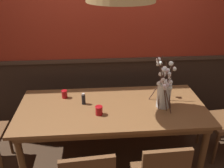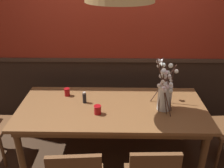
{
  "view_description": "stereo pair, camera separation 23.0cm",
  "coord_description": "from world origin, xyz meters",
  "views": [
    {
      "loc": [
        -0.19,
        -2.34,
        2.16
      ],
      "look_at": [
        0.0,
        0.0,
        1.03
      ],
      "focal_mm": 38.9,
      "sensor_mm": 36.0,
      "label": 1
    },
    {
      "loc": [
        0.04,
        -2.35,
        2.16
      ],
      "look_at": [
        0.0,
        0.0,
        1.03
      ],
      "focal_mm": 38.9,
      "sensor_mm": 36.0,
      "label": 2
    }
  ],
  "objects": [
    {
      "name": "ground_plane",
      "position": [
        0.0,
        0.0,
        0.0
      ],
      "size": [
        24.0,
        24.0,
        0.0
      ],
      "primitive_type": "plane",
      "color": "#422D1E"
    },
    {
      "name": "back_wall",
      "position": [
        0.0,
        0.82,
        1.45
      ],
      "size": [
        4.93,
        0.14,
        2.92
      ],
      "color": "#2D2119",
      "rests_on": "ground"
    },
    {
      "name": "dining_table",
      "position": [
        0.0,
        0.0,
        0.67
      ],
      "size": [
        2.1,
        0.95,
        0.74
      ],
      "color": "brown",
      "rests_on": "ground"
    },
    {
      "name": "chair_far_side_right",
      "position": [
        0.27,
        0.89,
        0.52
      ],
      "size": [
        0.44,
        0.41,
        0.93
      ],
      "color": "brown",
      "rests_on": "ground"
    },
    {
      "name": "chair_far_side_left",
      "position": [
        -0.29,
        0.87,
        0.51
      ],
      "size": [
        0.46,
        0.4,
        0.89
      ],
      "color": "brown",
      "rests_on": "ground"
    },
    {
      "name": "vase_with_blossoms",
      "position": [
        0.56,
        -0.05,
        0.95
      ],
      "size": [
        0.28,
        0.5,
        0.63
      ],
      "color": "silver",
      "rests_on": "dining_table"
    },
    {
      "name": "candle_holder_nearer_center",
      "position": [
        -0.15,
        -0.15,
        0.79
      ],
      "size": [
        0.08,
        0.08,
        0.1
      ],
      "color": "#9E0F14",
      "rests_on": "dining_table"
    },
    {
      "name": "candle_holder_nearer_edge",
      "position": [
        -0.55,
        0.25,
        0.79
      ],
      "size": [
        0.07,
        0.07,
        0.1
      ],
      "color": "#9E0F14",
      "rests_on": "dining_table"
    },
    {
      "name": "condiment_bottle",
      "position": [
        -0.32,
        0.08,
        0.81
      ],
      "size": [
        0.04,
        0.04,
        0.14
      ],
      "color": "black",
      "rests_on": "dining_table"
    }
  ]
}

